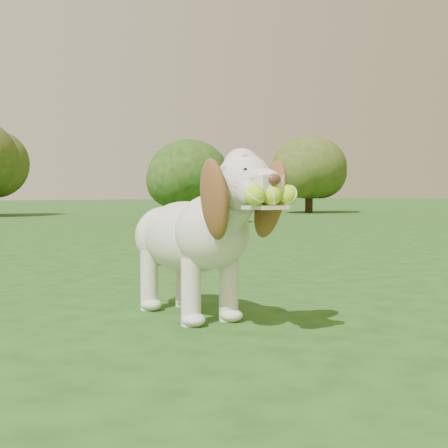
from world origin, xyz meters
TOP-DOWN VIEW (x-y plane):
  - ground at (0.00, 0.00)m, footprint 80.00×80.00m
  - dog at (0.09, -0.15)m, footprint 0.41×1.18m
  - shrub_d at (3.91, 7.41)m, footprint 1.48×1.48m
  - shrub_h at (9.45, 10.97)m, footprint 2.05×2.05m

SIDE VIEW (x-z plane):
  - ground at x=0.00m, z-range 0.00..0.00m
  - dog at x=0.09m, z-range 0.02..0.79m
  - shrub_d at x=3.91m, z-range 0.13..1.67m
  - shrub_h at x=9.45m, z-range 0.19..2.32m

